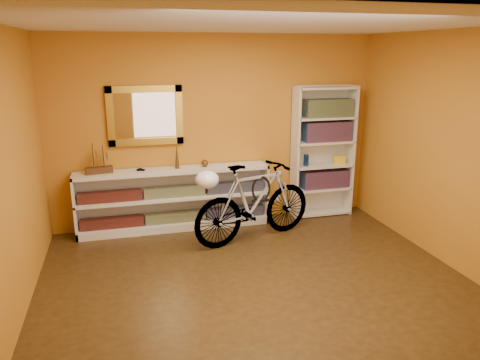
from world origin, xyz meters
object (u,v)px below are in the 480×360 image
object	(u,v)px
bicycle	(254,202)
bookcase	(323,152)
helmet	(207,180)
console_unit	(175,199)

from	to	relation	value
bicycle	bookcase	bearing A→B (deg)	-77.90
bicycle	helmet	bearing A→B (deg)	90.00
bookcase	bicycle	xyz separation A→B (m)	(-1.24, -0.69, -0.43)
helmet	bicycle	bearing A→B (deg)	16.84
helmet	console_unit	bearing A→B (deg)	109.10
console_unit	bicycle	distance (m)	1.15
helmet	bookcase	bearing A→B (deg)	25.06
console_unit	bicycle	world-z (taller)	bicycle
console_unit	bookcase	world-z (taller)	bookcase
console_unit	bicycle	bearing A→B (deg)	-35.19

